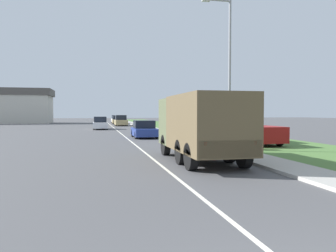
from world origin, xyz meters
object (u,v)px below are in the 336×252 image
object	(u,v)px
car_farthest_ahead	(116,119)
pickup_truck	(251,130)
car_second_ahead	(100,124)
car_third_ahead	(121,121)
military_truck	(200,124)
car_nearest_ahead	(144,130)
lamp_post	(227,61)
car_fourth_ahead	(117,120)

from	to	relation	value
car_farthest_ahead	pickup_truck	bearing A→B (deg)	-82.94
car_second_ahead	car_farthest_ahead	distance (m)	27.16
car_third_ahead	pickup_truck	bearing A→B (deg)	-79.21
car_second_ahead	pickup_truck	size ratio (longest dim) A/B	0.83
car_second_ahead	car_third_ahead	distance (m)	11.33
military_truck	car_nearest_ahead	size ratio (longest dim) A/B	1.68
car_third_ahead	car_farthest_ahead	bearing A→B (deg)	89.34
lamp_post	car_fourth_ahead	bearing A→B (deg)	93.92
car_fourth_ahead	lamp_post	xyz separation A→B (m)	(3.04, -44.38, 4.25)
military_truck	car_farthest_ahead	xyz separation A→B (m)	(-0.18, 55.86, -0.90)
car_second_ahead	military_truck	bearing A→B (deg)	-82.50
car_fourth_ahead	car_farthest_ahead	size ratio (longest dim) A/B	1.03
military_truck	lamp_post	xyz separation A→B (m)	(2.67, 3.55, 3.33)
military_truck	car_fourth_ahead	xyz separation A→B (m)	(-0.37, 47.94, -0.92)
car_fourth_ahead	lamp_post	distance (m)	44.69
car_nearest_ahead	car_third_ahead	xyz separation A→B (m)	(0.04, 25.92, 0.11)
car_farthest_ahead	pickup_truck	world-z (taller)	pickup_truck
car_nearest_ahead	pickup_truck	distance (m)	9.30
military_truck	car_third_ahead	size ratio (longest dim) A/B	1.43
car_second_ahead	lamp_post	size ratio (longest dim) A/B	0.54
military_truck	car_fourth_ahead	bearing A→B (deg)	90.44
car_nearest_ahead	car_third_ahead	world-z (taller)	car_third_ahead
car_farthest_ahead	pickup_truck	xyz separation A→B (m)	(6.06, -48.89, 0.18)
car_farthest_ahead	car_third_ahead	bearing A→B (deg)	-90.66
car_farthest_ahead	lamp_post	bearing A→B (deg)	-86.88
car_fourth_ahead	car_second_ahead	bearing A→B (deg)	-100.27
car_third_ahead	pickup_truck	world-z (taller)	pickup_truck
car_farthest_ahead	military_truck	bearing A→B (deg)	-89.82
military_truck	lamp_post	size ratio (longest dim) A/B	0.80
car_second_ahead	lamp_post	distance (m)	26.54
car_nearest_ahead	car_fourth_ahead	world-z (taller)	car_fourth_ahead
car_farthest_ahead	lamp_post	world-z (taller)	lamp_post
pickup_truck	car_third_ahead	bearing A→B (deg)	100.79
car_second_ahead	car_third_ahead	bearing A→B (deg)	72.29
car_farthest_ahead	car_nearest_ahead	bearing A→B (deg)	-90.31
car_second_ahead	pickup_truck	bearing A→B (deg)	-66.20
military_truck	pickup_truck	distance (m)	9.15
car_third_ahead	lamp_post	world-z (taller)	lamp_post
military_truck	pickup_truck	world-z (taller)	military_truck
military_truck	car_third_ahead	distance (m)	39.75
car_third_ahead	pickup_truck	size ratio (longest dim) A/B	0.86
car_farthest_ahead	lamp_post	distance (m)	52.55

